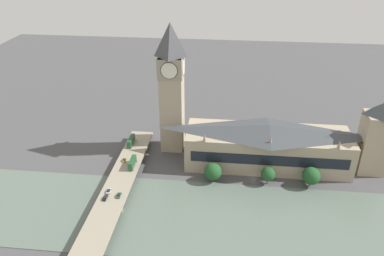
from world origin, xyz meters
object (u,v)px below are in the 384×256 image
(parliament_hall, at_px, (267,145))
(double_decker_bus_lead, at_px, (131,141))
(double_decker_bus_mid, at_px, (132,162))
(car_southbound_lead, at_px, (119,195))
(clock_tower, at_px, (172,86))
(road_bridge, at_px, (110,204))
(car_northbound_lead, at_px, (124,160))
(car_northbound_tail, at_px, (105,198))
(car_southbound_mid, at_px, (109,191))
(victoria_tower, at_px, (375,138))

(parliament_hall, bearing_deg, double_decker_bus_lead, 86.91)
(double_decker_bus_mid, distance_m, car_southbound_lead, 27.61)
(clock_tower, relative_size, double_decker_bus_lead, 6.91)
(road_bridge, distance_m, double_decker_bus_lead, 57.24)
(double_decker_bus_lead, bearing_deg, car_northbound_lead, -177.84)
(car_northbound_tail, distance_m, car_southbound_mid, 5.51)
(parliament_hall, relative_size, victoria_tower, 2.03)
(parliament_hall, bearing_deg, road_bridge, 122.97)
(double_decker_bus_mid, distance_m, car_southbound_mid, 25.68)
(double_decker_bus_lead, distance_m, car_northbound_tail, 54.58)
(clock_tower, height_order, car_southbound_lead, clock_tower)
(car_northbound_lead, xyz_separation_m, car_northbound_tail, (-35.23, 0.41, -0.01))
(clock_tower, distance_m, car_southbound_mid, 72.87)
(car_northbound_tail, bearing_deg, clock_tower, -21.69)
(victoria_tower, relative_size, road_bridge, 0.32)
(parliament_hall, distance_m, car_southbound_lead, 91.14)
(clock_tower, height_order, double_decker_bus_lead, clock_tower)
(double_decker_bus_lead, bearing_deg, road_bridge, -176.61)
(clock_tower, bearing_deg, car_northbound_tail, 158.31)
(parliament_hall, height_order, victoria_tower, victoria_tower)
(car_southbound_mid, bearing_deg, car_southbound_lead, -114.05)
(car_southbound_lead, bearing_deg, parliament_hall, -58.69)
(clock_tower, height_order, car_southbound_mid, clock_tower)
(car_northbound_lead, xyz_separation_m, car_southbound_lead, (-32.47, -5.92, -0.02))
(clock_tower, xyz_separation_m, car_southbound_mid, (-57.71, 24.96, -36.84))
(victoria_tower, relative_size, car_southbound_mid, 10.86)
(parliament_hall, distance_m, car_southbound_mid, 95.12)
(car_northbound_tail, height_order, car_southbound_mid, car_southbound_mid)
(clock_tower, relative_size, car_southbound_lead, 18.69)
(parliament_hall, distance_m, car_northbound_tail, 97.97)
(clock_tower, distance_m, car_northbound_lead, 52.46)
(victoria_tower, bearing_deg, car_northbound_tail, 109.22)
(victoria_tower, height_order, road_bridge, victoria_tower)
(victoria_tower, distance_m, car_southbound_lead, 145.95)
(parliament_hall, bearing_deg, car_southbound_mid, 117.96)
(victoria_tower, distance_m, car_northbound_lead, 144.72)
(double_decker_bus_mid, relative_size, car_southbound_mid, 2.47)
(car_northbound_lead, distance_m, car_southbound_lead, 33.01)
(road_bridge, distance_m, car_northbound_lead, 37.85)
(double_decker_bus_lead, bearing_deg, car_northbound_tail, -179.67)
(parliament_hall, height_order, car_northbound_tail, parliament_hall)
(road_bridge, xyz_separation_m, car_southbound_mid, (7.99, 2.88, 1.69))
(clock_tower, distance_m, car_southbound_lead, 73.26)
(parliament_hall, height_order, road_bridge, parliament_hall)
(double_decker_bus_lead, bearing_deg, double_decker_bus_mid, -164.11)
(victoria_tower, bearing_deg, parliament_hall, 90.06)
(car_northbound_lead, bearing_deg, double_decker_bus_lead, 2.16)
(clock_tower, relative_size, double_decker_bus_mid, 7.54)
(double_decker_bus_lead, distance_m, double_decker_bus_mid, 25.21)
(double_decker_bus_lead, bearing_deg, car_southbound_lead, -172.68)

